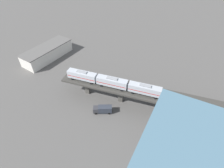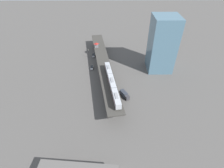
{
  "view_description": "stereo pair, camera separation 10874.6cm",
  "coord_description": "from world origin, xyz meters",
  "px_view_note": "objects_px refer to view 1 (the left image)",
  "views": [
    {
      "loc": [
        -50.11,
        0.64,
        53.21
      ],
      "look_at": [
        -5.25,
        24.39,
        9.27
      ],
      "focal_mm": 28.0,
      "sensor_mm": 36.0,
      "label": 1
    },
    {
      "loc": [
        -4.42,
        98.23,
        67.9
      ],
      "look_at": [
        -5.25,
        24.39,
        9.27
      ],
      "focal_mm": 28.0,
      "sensor_mm": 36.0,
      "label": 2
    }
  ],
  "objects_px": {
    "delivery_truck": "(103,109)",
    "warehouse_building": "(48,53)",
    "subway_train": "(112,82)",
    "street_car_white": "(191,102)"
  },
  "relations": [
    {
      "from": "delivery_truck",
      "to": "warehouse_building",
      "type": "height_order",
      "value": "warehouse_building"
    },
    {
      "from": "delivery_truck",
      "to": "warehouse_building",
      "type": "distance_m",
      "value": 50.92
    },
    {
      "from": "street_car_white",
      "to": "delivery_truck",
      "type": "bearing_deg",
      "value": 125.46
    },
    {
      "from": "street_car_white",
      "to": "warehouse_building",
      "type": "distance_m",
      "value": 76.31
    },
    {
      "from": "delivery_truck",
      "to": "warehouse_building",
      "type": "bearing_deg",
      "value": 66.97
    },
    {
      "from": "delivery_truck",
      "to": "street_car_white",
      "type": "bearing_deg",
      "value": -54.54
    },
    {
      "from": "subway_train",
      "to": "warehouse_building",
      "type": "distance_m",
      "value": 49.22
    },
    {
      "from": "subway_train",
      "to": "street_car_white",
      "type": "height_order",
      "value": "subway_train"
    },
    {
      "from": "subway_train",
      "to": "warehouse_building",
      "type": "height_order",
      "value": "subway_train"
    },
    {
      "from": "street_car_white",
      "to": "warehouse_building",
      "type": "relative_size",
      "value": 0.15
    }
  ]
}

